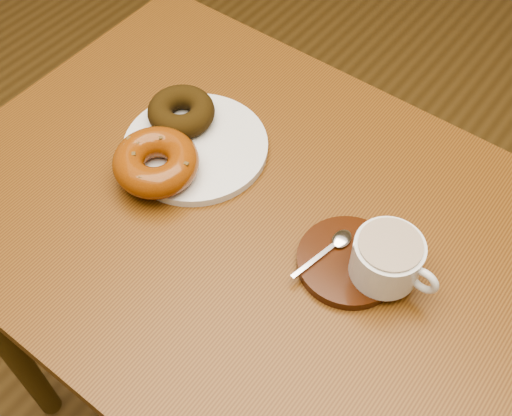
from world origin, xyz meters
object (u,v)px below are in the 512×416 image
Objects in this scene: donut_plate at (196,147)px; coffee_cup at (388,259)px; cafe_table at (246,259)px; saucer at (349,261)px.

donut_plate is 1.85× the size of coffee_cup.
saucer is at bearing 3.91° from cafe_table.
donut_plate reaches higher than cafe_table.
cafe_table is 4.01× the size of donut_plate.
cafe_table is 6.35× the size of saucer.
saucer is (0.29, -0.03, 0.00)m from donut_plate.
coffee_cup is at bearing 5.81° from cafe_table.
coffee_cup reaches higher than donut_plate.
donut_plate is 0.30m from saucer.
saucer is 1.17× the size of coffee_cup.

